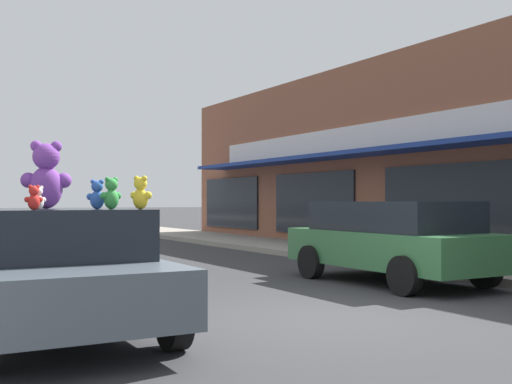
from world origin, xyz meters
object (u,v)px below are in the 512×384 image
plush_art_car (51,269)px  teddy_bear_green (111,194)px  teddy_bear_white (38,198)px  teddy_bear_red (34,198)px  parked_car_far_center (393,238)px  teddy_bear_yellow (141,193)px  teddy_bear_giant (46,176)px  teddy_bear_blue (97,195)px

plush_art_car → teddy_bear_green: size_ratio=12.01×
teddy_bear_white → teddy_bear_red: bearing=43.7°
teddy_bear_red → parked_car_far_center: bearing=-162.8°
teddy_bear_green → plush_art_car: bearing=-70.9°
plush_art_car → teddy_bear_yellow: (0.70, -0.93, 0.82)m
teddy_bear_giant → teddy_bear_red: 1.16m
teddy_bear_yellow → parked_car_far_center: (5.64, 2.57, -0.76)m
teddy_bear_giant → teddy_bear_red: bearing=87.6°
teddy_bear_green → teddy_bear_blue: size_ratio=1.07×
teddy_bear_white → teddy_bear_blue: size_ratio=0.74×
teddy_bear_red → teddy_bear_white: (0.05, 0.08, -0.00)m
plush_art_car → teddy_bear_giant: 1.04m
plush_art_car → teddy_bear_white: size_ratio=17.27×
teddy_bear_giant → teddy_bear_blue: teddy_bear_giant is taller
teddy_bear_yellow → teddy_bear_blue: (-0.33, 0.41, -0.01)m
teddy_bear_giant → parked_car_far_center: (6.36, 1.45, -0.96)m
plush_art_car → teddy_bear_red: size_ratio=16.82×
teddy_bear_giant → teddy_bear_red: (-0.33, -1.08, -0.25)m
plush_art_car → teddy_bear_green: (0.47, -0.67, 0.82)m
plush_art_car → teddy_bear_blue: 1.02m
teddy_bear_white → parked_car_far_center: teddy_bear_white is taller
teddy_bear_giant → teddy_bear_blue: (0.38, -0.70, -0.22)m
teddy_bear_yellow → teddy_bear_red: 1.05m
teddy_bear_red → teddy_bear_giant: bearing=-110.5°
teddy_bear_green → teddy_bear_red: 0.85m
parked_car_far_center → teddy_bear_white: bearing=-159.7°
teddy_bear_yellow → teddy_bear_red: teddy_bear_yellow is taller
teddy_bear_white → teddy_bear_yellow: bearing=160.1°
teddy_bear_giant → teddy_bear_red: size_ratio=3.18×
teddy_bear_blue → teddy_bear_giant: bearing=-33.7°
teddy_bear_red → teddy_bear_blue: (0.71, 0.38, 0.04)m
teddy_bear_red → teddy_bear_blue: size_ratio=0.76×
plush_art_car → teddy_bear_blue: teddy_bear_blue is taller
plush_art_car → teddy_bear_giant: size_ratio=5.29×
teddy_bear_blue → parked_car_far_center: size_ratio=0.08×
plush_art_car → teddy_bear_giant: (-0.02, 0.19, 1.02)m
teddy_bear_white → teddy_bear_blue: 0.73m
parked_car_far_center → teddy_bear_giant: bearing=-167.1°
teddy_bear_white → parked_car_far_center: size_ratio=0.06×
teddy_bear_green → teddy_bear_white: teddy_bear_green is taller
teddy_bear_white → teddy_bear_giant: bearing=-118.7°
teddy_bear_white → parked_car_far_center: (6.64, 2.45, -0.70)m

